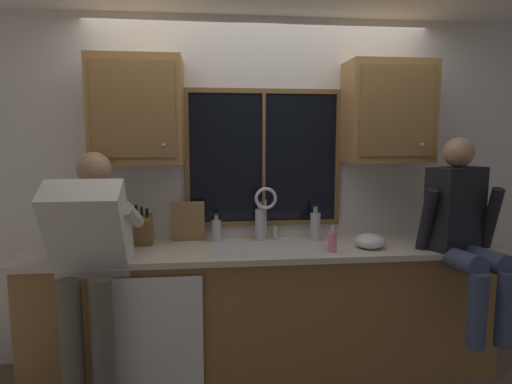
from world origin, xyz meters
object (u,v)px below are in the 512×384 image
cutting_board (188,222)px  bottle_tall_clear (315,226)px  knife_block (144,230)px  person_standing (90,258)px  mixing_bowl (370,241)px  soap_dispenser (332,241)px  bottle_green_glass (260,224)px  bottle_amber_small (216,230)px  person_sitting_on_counter (463,225)px

cutting_board → bottle_tall_clear: cutting_board is taller
knife_block → cutting_board: 0.32m
person_standing → cutting_board: person_standing is taller
mixing_bowl → soap_dispenser: size_ratio=1.15×
mixing_bowl → knife_block: bearing=171.3°
bottle_green_glass → bottle_tall_clear: size_ratio=1.15×
person_standing → bottle_amber_small: (0.76, 0.53, 0.03)m
soap_dispenser → bottle_tall_clear: (-0.03, 0.34, 0.04)m
person_standing → mixing_bowl: 1.82m
bottle_tall_clear → mixing_bowl: bearing=-40.4°
cutting_board → soap_dispenser: (0.97, -0.39, -0.08)m
person_standing → bottle_tall_clear: person_standing is taller
cutting_board → bottle_green_glass: 0.53m
knife_block → cutting_board: size_ratio=1.06×
knife_block → bottle_tall_clear: knife_block is taller
person_standing → cutting_board: size_ratio=5.23×
bottle_amber_small → person_standing: bearing=-145.1°
knife_block → soap_dispenser: size_ratio=1.77×
mixing_bowl → bottle_green_glass: 0.79m
person_standing → knife_block: size_ratio=4.95×
cutting_board → soap_dispenser: bearing=-21.8°
cutting_board → bottle_amber_small: size_ratio=1.44×
person_sitting_on_counter → cutting_board: person_sitting_on_counter is taller
soap_dispenser → bottle_amber_small: (-0.77, 0.37, 0.02)m
mixing_bowl → bottle_amber_small: bearing=164.1°
bottle_amber_small → person_sitting_on_counter: bearing=-16.1°
person_standing → soap_dispenser: 1.53m
bottle_tall_clear → bottle_amber_small: size_ratio=1.25×
person_standing → soap_dispenser: person_standing is taller
person_standing → knife_block: bearing=62.3°
person_standing → bottle_tall_clear: size_ratio=6.04×
soap_dispenser → bottle_green_glass: (-0.44, 0.37, 0.06)m
bottle_green_glass → bottle_tall_clear: 0.41m
cutting_board → person_sitting_on_counter: bearing=-15.0°
knife_block → bottle_amber_small: knife_block is taller
knife_block → person_standing: bearing=-117.7°
person_sitting_on_counter → cutting_board: bearing=165.0°
bottle_tall_clear → person_standing: bearing=-161.5°
mixing_bowl → person_standing: bearing=-172.8°
soap_dispenser → person_sitting_on_counter: bearing=-6.6°
soap_dispenser → bottle_green_glass: size_ratio=0.60×
person_sitting_on_counter → bottle_amber_small: size_ratio=5.98×
bottle_tall_clear → bottle_amber_small: 0.73m
knife_block → bottle_green_glass: same height
person_standing → bottle_amber_small: size_ratio=7.55×
knife_block → bottle_tall_clear: 1.25m
person_sitting_on_counter → knife_block: (-2.14, 0.41, -0.08)m
soap_dispenser → person_standing: bearing=-174.0°
bottle_green_glass → bottle_amber_small: size_ratio=1.44×
person_sitting_on_counter → soap_dispenser: person_sitting_on_counter is taller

